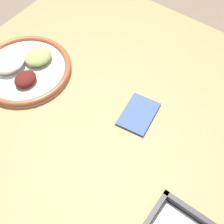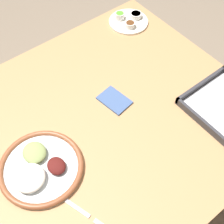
{
  "view_description": "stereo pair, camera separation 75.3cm",
  "coord_description": "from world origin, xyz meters",
  "px_view_note": "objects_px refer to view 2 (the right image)",
  "views": [
    {
      "loc": [
        0.39,
        0.29,
        1.48
      ],
      "look_at": [
        0.01,
        0.0,
        0.78
      ],
      "focal_mm": 50.0,
      "sensor_mm": 36.0,
      "label": 1
    },
    {
      "loc": [
        0.54,
        -0.42,
        1.72
      ],
      "look_at": [
        0.01,
        0.0,
        0.78
      ],
      "focal_mm": 50.0,
      "sensor_mm": 36.0,
      "label": 2
    }
  ],
  "objects_px": {
    "dinner_plate": "(40,168)",
    "saucer_plate": "(129,20)",
    "fork": "(76,207)",
    "napkin": "(114,100)"
  },
  "relations": [
    {
      "from": "dinner_plate",
      "to": "saucer_plate",
      "type": "height_order",
      "value": "dinner_plate"
    },
    {
      "from": "saucer_plate",
      "to": "napkin",
      "type": "bearing_deg",
      "value": -46.63
    },
    {
      "from": "dinner_plate",
      "to": "napkin",
      "type": "distance_m",
      "value": 0.39
    },
    {
      "from": "fork",
      "to": "napkin",
      "type": "bearing_deg",
      "value": 107.31
    },
    {
      "from": "fork",
      "to": "napkin",
      "type": "height_order",
      "value": "napkin"
    },
    {
      "from": "dinner_plate",
      "to": "fork",
      "type": "distance_m",
      "value": 0.18
    },
    {
      "from": "saucer_plate",
      "to": "napkin",
      "type": "height_order",
      "value": "saucer_plate"
    },
    {
      "from": "dinner_plate",
      "to": "napkin",
      "type": "relative_size",
      "value": 2.16
    },
    {
      "from": "dinner_plate",
      "to": "napkin",
      "type": "xyz_separation_m",
      "value": [
        -0.07,
        0.38,
        -0.01
      ]
    },
    {
      "from": "dinner_plate",
      "to": "fork",
      "type": "bearing_deg",
      "value": 6.55
    }
  ]
}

